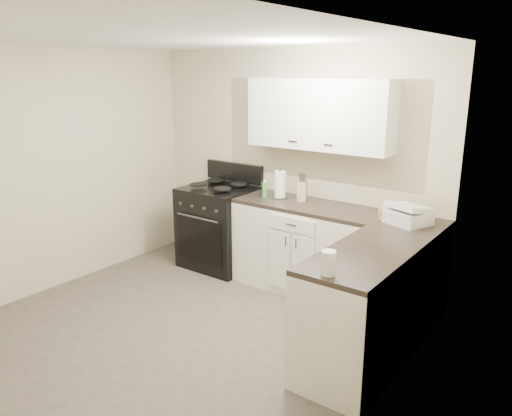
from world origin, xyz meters
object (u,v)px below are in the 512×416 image
Objects in this scene: wicker_basket at (399,214)px; countertop_grill at (408,217)px; paper_towel at (280,185)px; stove at (220,228)px; knife_block at (302,192)px.

countertop_grill is (0.12, -0.08, 0.01)m from wicker_basket.
stove is at bearing -174.93° from paper_towel.
knife_block is 0.70× the size of paper_towel.
stove is 2.31m from countertop_grill.
stove is 1.02m from paper_towel.
stove is at bearing 167.19° from knife_block.
paper_towel is 1.33m from wicker_basket.
knife_block reaches higher than wicker_basket.
countertop_grill is (1.44, -0.10, -0.09)m from paper_towel.
knife_block is at bearing 6.33° from paper_towel.
wicker_basket is at bearing -20.63° from knife_block.
countertop_grill reaches higher than wicker_basket.
wicker_basket is 0.14m from countertop_grill.
stove is at bearing -158.76° from countertop_grill.
paper_towel is (0.81, 0.07, 0.63)m from stove.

